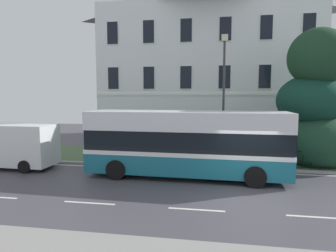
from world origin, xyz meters
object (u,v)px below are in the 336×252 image
at_px(litter_bin, 282,154).
at_px(street_lamp_post, 224,91).
at_px(georgian_townhouse, 207,69).
at_px(single_decker_bus, 186,143).
at_px(white_panel_van, 11,146).
at_px(evergreen_tree, 315,110).

bearing_deg(litter_bin, street_lamp_post, -179.40).
bearing_deg(street_lamp_post, georgian_townhouse, 97.07).
xyz_separation_m(single_decker_bus, white_panel_van, (-9.80, 0.24, -0.45)).
relative_size(georgian_townhouse, white_panel_van, 3.17).
bearing_deg(georgian_townhouse, white_panel_van, -129.23).
bearing_deg(georgian_townhouse, street_lamp_post, -82.93).
relative_size(street_lamp_post, litter_bin, 6.23).
height_order(georgian_townhouse, single_decker_bus, georgian_townhouse).
bearing_deg(litter_bin, white_panel_van, -169.48).
bearing_deg(white_panel_van, georgian_townhouse, -128.40).
height_order(white_panel_van, litter_bin, white_panel_van).
xyz_separation_m(georgian_townhouse, street_lamp_post, (1.24, -10.01, -2.23)).
bearing_deg(white_panel_van, litter_bin, -168.65).
bearing_deg(single_decker_bus, litter_bin, 31.97).
xyz_separation_m(georgian_townhouse, single_decker_bus, (-0.63, -13.01, -4.81)).
relative_size(single_decker_bus, white_panel_van, 1.81).
relative_size(white_panel_van, litter_bin, 4.61).
height_order(evergreen_tree, litter_bin, evergreen_tree).
distance_m(georgian_townhouse, evergreen_tree, 11.74).
distance_m(evergreen_tree, litter_bin, 3.22).
bearing_deg(litter_bin, georgian_townhouse, 114.67).
bearing_deg(litter_bin, evergreen_tree, 21.80).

